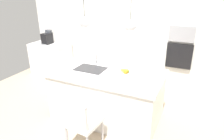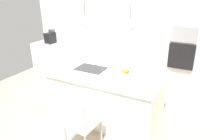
% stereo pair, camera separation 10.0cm
% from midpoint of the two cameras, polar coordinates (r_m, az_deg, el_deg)
% --- Properties ---
extents(floor, '(6.60, 6.60, 0.00)m').
position_cam_midpoint_polar(floor, '(4.00, -2.07, -12.89)').
color(floor, tan).
rests_on(floor, ground).
extents(back_wall, '(6.00, 0.10, 2.60)m').
position_cam_midpoint_polar(back_wall, '(4.91, 6.41, 10.28)').
color(back_wall, silver).
rests_on(back_wall, ground).
extents(kitchen_island, '(1.99, 1.08, 0.93)m').
position_cam_midpoint_polar(kitchen_island, '(3.76, -2.17, -7.04)').
color(kitchen_island, white).
rests_on(kitchen_island, ground).
extents(sink_basin, '(0.56, 0.40, 0.02)m').
position_cam_midpoint_polar(sink_basin, '(3.71, -6.92, 0.27)').
color(sink_basin, '#2D2D30').
rests_on(sink_basin, kitchen_island).
extents(faucet, '(0.02, 0.17, 0.22)m').
position_cam_midpoint_polar(faucet, '(3.83, -5.39, 3.40)').
color(faucet, silver).
rests_on(faucet, kitchen_island).
extents(fruit_bowl, '(0.31, 0.31, 0.15)m').
position_cam_midpoint_polar(fruit_bowl, '(3.33, 3.18, -1.34)').
color(fruit_bowl, beige).
rests_on(fruit_bowl, kitchen_island).
extents(side_counter, '(1.10, 0.60, 0.87)m').
position_cam_midpoint_polar(side_counter, '(6.02, -17.41, 3.07)').
color(side_counter, white).
rests_on(side_counter, ground).
extents(coffee_machine, '(0.20, 0.35, 0.38)m').
position_cam_midpoint_polar(coffee_machine, '(5.90, -18.46, 8.62)').
color(coffee_machine, black).
rests_on(coffee_machine, side_counter).
extents(microwave, '(0.54, 0.08, 0.34)m').
position_cam_midpoint_polar(microwave, '(4.62, 18.74, 9.72)').
color(microwave, '#9E9EA3').
rests_on(microwave, back_wall).
extents(oven, '(0.56, 0.08, 0.56)m').
position_cam_midpoint_polar(oven, '(4.74, 18.00, 3.82)').
color(oven, black).
rests_on(oven, back_wall).
extents(chair_near, '(0.48, 0.50, 0.87)m').
position_cam_midpoint_polar(chair_near, '(3.07, -9.65, -14.28)').
color(chair_near, white).
rests_on(chair_near, ground).
extents(pendant_light_left, '(0.18, 0.18, 0.78)m').
position_cam_midpoint_polar(pendant_light_left, '(3.52, -8.63, 13.31)').
color(pendant_light_left, silver).
extents(pendant_light_right, '(0.18, 0.18, 0.78)m').
position_cam_midpoint_polar(pendant_light_right, '(3.16, 4.31, 12.50)').
color(pendant_light_right, silver).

